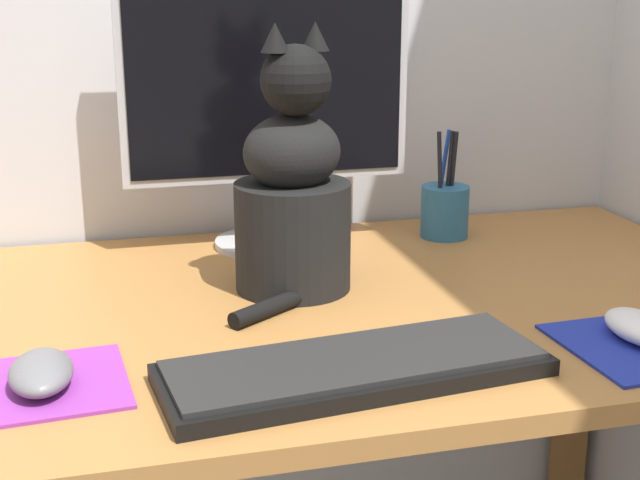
# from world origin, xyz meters

# --- Properties ---
(desk) EXTENTS (1.26, 0.72, 0.75)m
(desk) POSITION_xyz_m (0.00, 0.00, 0.65)
(desk) COLOR #A87038
(desk) RESTS_ON ground_plane
(monitor) EXTENTS (0.44, 0.17, 0.43)m
(monitor) POSITION_xyz_m (-0.01, 0.26, 0.99)
(monitor) COLOR #B2B2B7
(monitor) RESTS_ON desk
(keyboard) EXTENTS (0.42, 0.19, 0.02)m
(keyboard) POSITION_xyz_m (-0.02, -0.23, 0.77)
(keyboard) COLOR black
(keyboard) RESTS_ON desk
(mousepad_left) EXTENTS (0.20, 0.18, 0.00)m
(mousepad_left) POSITION_xyz_m (-0.34, -0.18, 0.76)
(mousepad_left) COLOR purple
(mousepad_left) RESTS_ON desk
(computer_mouse_left) EXTENTS (0.06, 0.11, 0.03)m
(computer_mouse_left) POSITION_xyz_m (-0.34, -0.18, 0.77)
(computer_mouse_left) COLOR slate
(computer_mouse_left) RESTS_ON mousepad_left
(computer_mouse_right) EXTENTS (0.06, 0.10, 0.03)m
(computer_mouse_right) POSITION_xyz_m (0.32, -0.23, 0.77)
(computer_mouse_right) COLOR white
(computer_mouse_right) RESTS_ON mousepad_right
(cat) EXTENTS (0.20, 0.23, 0.35)m
(cat) POSITION_xyz_m (-0.02, 0.06, 0.89)
(cat) COLOR black
(cat) RESTS_ON desk
(pen_cup) EXTENTS (0.08, 0.08, 0.17)m
(pen_cup) POSITION_xyz_m (0.28, 0.24, 0.80)
(pen_cup) COLOR #286089
(pen_cup) RESTS_ON desk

